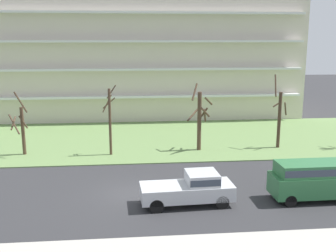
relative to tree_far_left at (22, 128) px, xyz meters
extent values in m
plane|color=#2D2D30|center=(8.88, -9.39, -2.35)|extent=(160.00, 160.00, 0.00)
cube|color=#66844C|center=(8.88, 4.61, -2.31)|extent=(80.00, 16.00, 0.08)
cube|color=beige|center=(8.88, 19.49, 5.34)|extent=(41.41, 13.76, 15.38)
cube|color=silver|center=(8.88, 12.16, 0.73)|extent=(39.76, 0.90, 0.24)
cube|color=silver|center=(8.88, 12.16, 3.80)|extent=(39.76, 0.90, 0.24)
cube|color=silver|center=(8.88, 12.16, 6.88)|extent=(39.76, 0.90, 0.24)
cube|color=silver|center=(8.88, 12.16, 9.96)|extent=(39.76, 0.90, 0.24)
cylinder|color=#4C3828|center=(0.07, 0.08, -0.31)|extent=(0.29, 0.29, 4.07)
cylinder|color=#4C3828|center=(0.21, -0.18, 0.53)|extent=(0.68, 0.45, 1.14)
cylinder|color=#4C3828|center=(-0.46, -0.42, 0.41)|extent=(1.15, 1.21, 1.50)
cylinder|color=#4C3828|center=(0.17, -0.34, 2.18)|extent=(0.98, 0.34, 1.76)
cylinder|color=#4C3828|center=(-0.65, 0.08, 0.40)|extent=(0.13, 1.50, 0.91)
cylinder|color=#4C3828|center=(7.26, -0.68, 0.45)|extent=(0.22, 0.22, 5.60)
cylinder|color=#4C3828|center=(7.42, -0.31, 2.94)|extent=(0.85, 0.44, 1.16)
cylinder|color=#4C3828|center=(7.05, -0.33, 1.97)|extent=(0.83, 0.56, 1.41)
cylinder|color=#4C3828|center=(7.20, -0.19, 1.99)|extent=(1.06, 0.24, 0.92)
cylinder|color=#4C3828|center=(14.82, 0.08, 0.21)|extent=(0.35, 0.35, 5.13)
cylinder|color=#4C3828|center=(15.26, -0.07, 0.79)|extent=(0.48, 1.05, 1.27)
cylinder|color=#4C3828|center=(15.24, -0.35, 1.12)|extent=(1.02, 1.02, 1.02)
cylinder|color=#4C3828|center=(15.51, -0.33, 2.05)|extent=(0.99, 1.52, 0.90)
cylinder|color=#4C3828|center=(14.42, 0.33, 2.76)|extent=(0.70, 0.99, 1.40)
cylinder|color=#4C3828|center=(14.30, 0.57, 0.71)|extent=(1.17, 1.19, 0.92)
cylinder|color=#4C3828|center=(15.17, 0.37, 0.80)|extent=(0.80, 0.91, 1.27)
cylinder|color=#423023|center=(21.94, 0.19, 0.16)|extent=(0.29, 0.29, 5.01)
cylinder|color=#423023|center=(21.47, 0.29, 3.22)|extent=(0.35, 1.07, 1.86)
cylinder|color=#423023|center=(21.81, 0.58, 1.54)|extent=(0.88, 0.39, 0.51)
cylinder|color=#423023|center=(22.34, -0.05, 1.24)|extent=(0.65, 0.96, 1.29)
cube|color=#2D6B3D|center=(19.86, -11.39, -1.36)|extent=(5.22, 2.06, 1.25)
cube|color=#2D6B3D|center=(19.86, -11.39, -0.36)|extent=(4.62, 1.89, 0.75)
cube|color=#2D3847|center=(19.86, -11.39, -0.36)|extent=(4.53, 1.93, 0.41)
cylinder|color=black|center=(21.67, -10.48, -1.99)|extent=(0.72, 0.23, 0.72)
cylinder|color=black|center=(18.03, -10.52, -1.99)|extent=(0.72, 0.23, 0.72)
cylinder|color=black|center=(18.05, -12.30, -1.99)|extent=(0.72, 0.23, 0.72)
cube|color=#B7BABF|center=(12.12, -11.39, -1.52)|extent=(5.50, 2.28, 0.85)
cube|color=#B7BABF|center=(13.02, -11.34, -0.75)|extent=(1.89, 1.93, 0.70)
cube|color=#2D3847|center=(13.02, -11.34, -0.75)|extent=(1.86, 1.97, 0.38)
cylinder|color=black|center=(13.96, -10.40, -1.95)|extent=(0.81, 0.26, 0.80)
cylinder|color=black|center=(14.06, -12.18, -1.95)|extent=(0.81, 0.26, 0.80)
cylinder|color=black|center=(10.19, -10.60, -1.95)|extent=(0.81, 0.26, 0.80)
cylinder|color=black|center=(10.28, -12.38, -1.95)|extent=(0.81, 0.26, 0.80)
camera|label=1|loc=(8.91, -33.40, 7.24)|focal=43.18mm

